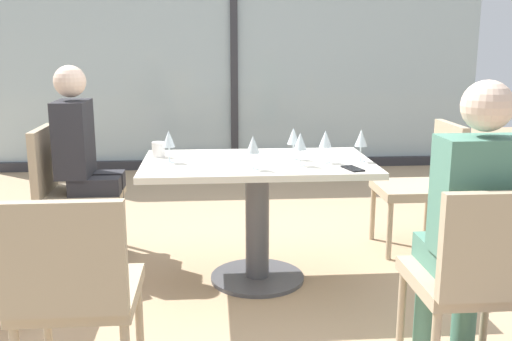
{
  "coord_description": "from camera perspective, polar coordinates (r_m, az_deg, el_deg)",
  "views": [
    {
      "loc": [
        -0.26,
        -3.25,
        1.4
      ],
      "look_at": [
        0.0,
        0.1,
        0.65
      ],
      "focal_mm": 40.54,
      "sensor_mm": 36.0,
      "label": 1
    }
  ],
  "objects": [
    {
      "name": "person_far_left",
      "position": [
        3.86,
        -16.57,
        1.59
      ],
      "size": [
        0.39,
        0.34,
        1.26
      ],
      "color": "#28282D",
      "rests_on": "ground_plane"
    },
    {
      "name": "chair_front_left",
      "position": [
        2.34,
        -17.6,
        -10.77
      ],
      "size": [
        0.46,
        0.5,
        0.87
      ],
      "color": "tan",
      "rests_on": "ground_plane"
    },
    {
      "name": "chair_far_right",
      "position": [
        4.08,
        16.42,
        -0.74
      ],
      "size": [
        0.5,
        0.46,
        0.87
      ],
      "color": "tan",
      "rests_on": "ground_plane"
    },
    {
      "name": "wine_glass_4",
      "position": [
        3.28,
        6.86,
        3.03
      ],
      "size": [
        0.07,
        0.07,
        0.18
      ],
      "color": "silver",
      "rests_on": "dining_table_main"
    },
    {
      "name": "wine_glass_5",
      "position": [
        3.18,
        4.39,
        2.8
      ],
      "size": [
        0.07,
        0.07,
        0.18
      ],
      "color": "silver",
      "rests_on": "dining_table_main"
    },
    {
      "name": "wine_glass_0",
      "position": [
        3.36,
        3.71,
        3.33
      ],
      "size": [
        0.07,
        0.07,
        0.18
      ],
      "color": "silver",
      "rests_on": "dining_table_main"
    },
    {
      "name": "handbag_0",
      "position": [
        3.58,
        -18.5,
        -8.71
      ],
      "size": [
        0.31,
        0.17,
        0.28
      ],
      "primitive_type": "cube",
      "rotation": [
        0.0,
        0.0,
        -0.04
      ],
      "color": "beige",
      "rests_on": "ground_plane"
    },
    {
      "name": "wine_glass_3",
      "position": [
        3.29,
        -8.6,
        3.03
      ],
      "size": [
        0.07,
        0.07,
        0.18
      ],
      "color": "silver",
      "rests_on": "dining_table_main"
    },
    {
      "name": "dining_table_main",
      "position": [
        3.37,
        0.13,
        -2.28
      ],
      "size": [
        1.32,
        0.77,
        0.73
      ],
      "color": "silver",
      "rests_on": "ground_plane"
    },
    {
      "name": "chair_front_right",
      "position": [
        2.51,
        21.09,
        -9.39
      ],
      "size": [
        0.46,
        0.5,
        0.87
      ],
      "color": "tan",
      "rests_on": "ground_plane"
    },
    {
      "name": "wine_glass_2",
      "position": [
        3.34,
        10.33,
        3.09
      ],
      "size": [
        0.07,
        0.07,
        0.18
      ],
      "color": "silver",
      "rests_on": "dining_table_main"
    },
    {
      "name": "ground_plane",
      "position": [
        3.55,
        0.13,
        -10.65
      ],
      "size": [
        12.0,
        12.0,
        0.0
      ],
      "primitive_type": "plane",
      "color": "tan"
    },
    {
      "name": "person_front_right",
      "position": [
        2.54,
        20.41,
        -4.24
      ],
      "size": [
        0.34,
        0.39,
        1.26
      ],
      "color": "#4C7F6B",
      "rests_on": "ground_plane"
    },
    {
      "name": "chair_far_left",
      "position": [
        3.92,
        -17.95,
        -1.36
      ],
      "size": [
        0.5,
        0.46,
        0.87
      ],
      "color": "tan",
      "rests_on": "ground_plane"
    },
    {
      "name": "wine_glass_1",
      "position": [
        3.07,
        -0.3,
        2.5
      ],
      "size": [
        0.07,
        0.07,
        0.18
      ],
      "color": "silver",
      "rests_on": "dining_table_main"
    },
    {
      "name": "coffee_cup",
      "position": [
        3.48,
        -9.6,
        2.06
      ],
      "size": [
        0.08,
        0.08,
        0.09
      ],
      "primitive_type": "cylinder",
      "color": "white",
      "rests_on": "dining_table_main"
    },
    {
      "name": "window_wall_backdrop",
      "position": [
        6.45,
        -2.19,
        10.9
      ],
      "size": [
        5.51,
        0.1,
        2.7
      ],
      "color": "#A4B7BC",
      "rests_on": "ground_plane"
    },
    {
      "name": "cell_phone_on_table",
      "position": [
        3.15,
        9.52,
        0.19
      ],
      "size": [
        0.11,
        0.16,
        0.01
      ],
      "primitive_type": "cube",
      "rotation": [
        0.0,
        0.0,
        0.29
      ],
      "color": "black",
      "rests_on": "dining_table_main"
    },
    {
      "name": "handbag_2",
      "position": [
        3.48,
        -15.94,
        -9.13
      ],
      "size": [
        0.34,
        0.27,
        0.28
      ],
      "primitive_type": "cube",
      "rotation": [
        0.0,
        0.0,
        0.44
      ],
      "color": "beige",
      "rests_on": "ground_plane"
    }
  ]
}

